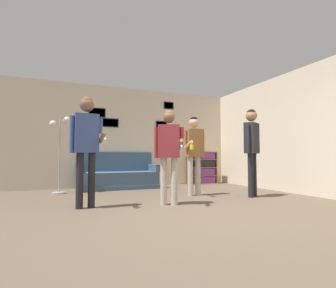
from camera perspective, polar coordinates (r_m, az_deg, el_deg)
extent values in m
plane|color=brown|center=(3.58, 11.50, -15.55)|extent=(20.00, 20.00, 0.00)
cube|color=beige|center=(7.35, -7.04, 1.51)|extent=(7.96, 0.06, 2.70)
cube|color=black|center=(7.18, -15.15, 6.64)|extent=(0.43, 0.02, 0.24)
cube|color=gray|center=(7.18, -15.15, 6.65)|extent=(0.39, 0.01, 0.20)
cube|color=black|center=(7.58, -1.45, 3.95)|extent=(0.33, 0.02, 0.28)
cube|color=#B2B2BC|center=(7.58, -1.43, 3.95)|extent=(0.29, 0.01, 0.24)
cube|color=black|center=(7.76, 0.15, 8.38)|extent=(0.30, 0.02, 0.21)
cube|color=gray|center=(7.76, 0.17, 8.39)|extent=(0.26, 0.01, 0.17)
cube|color=black|center=(7.20, -12.43, 4.54)|extent=(0.43, 0.02, 0.23)
cube|color=gray|center=(7.19, -12.42, 4.55)|extent=(0.39, 0.01, 0.19)
cube|color=beige|center=(6.90, 21.25, 1.97)|extent=(0.06, 6.54, 2.70)
cube|color=#3D5670|center=(6.78, -10.77, -9.10)|extent=(2.00, 0.80, 0.10)
cube|color=#3D5670|center=(6.76, -10.76, -7.33)|extent=(1.94, 0.74, 0.32)
cube|color=#3D5670|center=(7.07, -11.27, -3.80)|extent=(1.94, 0.14, 0.50)
cube|color=#3D5670|center=(6.62, -18.74, -5.15)|extent=(0.12, 0.74, 0.18)
cube|color=#3D5670|center=(7.00, -3.16, -5.17)|extent=(0.12, 0.74, 0.18)
cube|color=#A87F51|center=(7.71, 4.79, -5.20)|extent=(0.02, 0.30, 0.95)
cube|color=#A87F51|center=(8.13, 10.09, -5.05)|extent=(0.02, 0.30, 0.95)
cube|color=#A87F51|center=(8.03, 7.00, -5.09)|extent=(0.86, 0.01, 0.95)
cube|color=#A87F51|center=(7.94, 7.53, -8.48)|extent=(0.82, 0.30, 0.02)
cube|color=#A87F51|center=(7.90, 7.49, -1.75)|extent=(0.82, 0.30, 0.02)
cube|color=#A87F51|center=(7.92, 7.52, -6.85)|extent=(0.82, 0.30, 0.02)
cube|color=#A87F51|center=(7.91, 7.51, -5.13)|extent=(0.82, 0.30, 0.02)
cube|color=#A87F51|center=(7.90, 7.50, -3.40)|extent=(0.82, 0.30, 0.02)
cube|color=#7F3889|center=(7.92, 7.56, -7.74)|extent=(0.70, 0.26, 0.18)
cube|color=#7F3889|center=(7.90, 7.55, -6.01)|extent=(0.70, 0.26, 0.18)
cube|color=black|center=(7.90, 7.54, -4.28)|extent=(0.70, 0.26, 0.18)
cube|color=#7F3889|center=(7.89, 7.53, -2.55)|extent=(0.70, 0.26, 0.18)
cylinder|color=#ADA89E|center=(6.24, -22.69, -9.79)|extent=(0.28, 0.28, 0.03)
cylinder|color=#ADA89E|center=(6.19, -22.54, -2.12)|extent=(0.03, 0.03, 1.64)
cylinder|color=#ADA89E|center=(6.25, -21.75, 5.11)|extent=(0.02, 0.16, 0.02)
sphere|color=silver|center=(6.25, -21.12, 4.83)|extent=(0.16, 0.16, 0.16)
cylinder|color=#ADA89E|center=(6.24, -23.06, 4.23)|extent=(0.02, 0.16, 0.02)
sphere|color=silver|center=(6.24, -23.71, 3.97)|extent=(0.16, 0.16, 0.16)
cylinder|color=black|center=(4.29, -18.69, -7.55)|extent=(0.11, 0.11, 0.86)
cylinder|color=black|center=(4.32, -16.30, -7.55)|extent=(0.11, 0.11, 0.86)
cube|color=#384C84|center=(4.30, -17.34, 2.23)|extent=(0.37, 0.23, 0.61)
sphere|color=brown|center=(4.36, -17.25, 8.13)|extent=(0.22, 0.22, 0.22)
sphere|color=brown|center=(4.37, -17.24, 8.63)|extent=(0.19, 0.19, 0.19)
cylinder|color=#384C84|center=(4.36, -14.52, 3.91)|extent=(0.07, 0.07, 0.26)
cylinder|color=brown|center=(4.20, -14.14, 1.48)|extent=(0.09, 0.32, 0.19)
cylinder|color=white|center=(4.05, -13.71, 0.69)|extent=(0.04, 0.14, 0.09)
cylinder|color=#384C84|center=(4.27, -20.19, 2.01)|extent=(0.07, 0.07, 0.57)
cylinder|color=#B7AD99|center=(4.41, -0.96, -8.08)|extent=(0.11, 0.11, 0.78)
cylinder|color=#B7AD99|center=(4.40, 1.40, -8.10)|extent=(0.11, 0.11, 0.78)
cube|color=maroon|center=(4.39, 0.21, 0.59)|extent=(0.41, 0.34, 0.55)
sphere|color=brown|center=(4.43, 0.21, 5.87)|extent=(0.20, 0.20, 0.20)
sphere|color=brown|center=(4.44, 0.21, 6.32)|extent=(0.17, 0.17, 0.17)
cylinder|color=maroon|center=(4.39, 3.02, 2.15)|extent=(0.07, 0.07, 0.23)
cylinder|color=brown|center=(4.25, 3.00, -0.08)|extent=(0.18, 0.28, 0.18)
cylinder|color=white|center=(4.12, 2.99, -0.83)|extent=(0.09, 0.14, 0.09)
cylinder|color=maroon|center=(4.41, -2.58, 0.27)|extent=(0.07, 0.07, 0.52)
cylinder|color=#B7AD99|center=(5.43, 4.92, -6.96)|extent=(0.11, 0.11, 0.80)
cylinder|color=#B7AD99|center=(5.53, 6.53, -6.88)|extent=(0.11, 0.11, 0.80)
cube|color=#936033|center=(5.47, 5.69, 0.28)|extent=(0.37, 0.22, 0.57)
sphere|color=#D1A889|center=(5.51, 5.67, 4.66)|extent=(0.21, 0.21, 0.21)
sphere|color=black|center=(5.52, 5.67, 5.04)|extent=(0.18, 0.18, 0.18)
cylinder|color=#936033|center=(5.59, 7.57, -0.02)|extent=(0.07, 0.07, 0.54)
cylinder|color=#936033|center=(5.37, 3.73, 1.66)|extent=(0.07, 0.07, 0.24)
cylinder|color=#D1A889|center=(5.25, 4.46, -0.23)|extent=(0.08, 0.30, 0.18)
cylinder|color=yellow|center=(5.13, 5.22, -0.64)|extent=(0.08, 0.08, 0.10)
cylinder|color=black|center=(5.45, 17.57, -6.51)|extent=(0.11, 0.11, 0.86)
cylinder|color=black|center=(5.62, 18.18, -6.38)|extent=(0.11, 0.11, 0.86)
cube|color=#232328|center=(5.53, 17.76, 1.21)|extent=(0.41, 0.36, 0.61)
sphere|color=#997051|center=(5.58, 17.69, 5.86)|extent=(0.22, 0.22, 0.22)
sphere|color=black|center=(5.59, 17.68, 6.26)|extent=(0.19, 0.19, 0.19)
cylinder|color=#232328|center=(5.73, 18.47, 0.86)|extent=(0.07, 0.07, 0.58)
cylinder|color=#232328|center=(5.33, 17.00, 1.11)|extent=(0.07, 0.07, 0.58)
cylinder|color=black|center=(5.96, -16.83, -9.59)|extent=(0.06, 0.06, 0.16)
cylinder|color=black|center=(5.95, -16.81, -8.48)|extent=(0.03, 0.03, 0.07)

